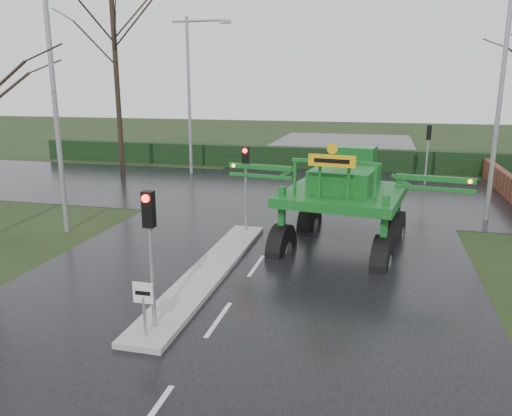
% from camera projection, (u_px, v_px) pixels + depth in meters
% --- Properties ---
extents(ground, '(140.00, 140.00, 0.00)m').
position_uv_depth(ground, '(219.00, 320.00, 12.79)').
color(ground, black).
rests_on(ground, ground).
extents(road_main, '(14.00, 80.00, 0.02)m').
position_uv_depth(road_main, '(289.00, 220.00, 22.20)').
color(road_main, black).
rests_on(road_main, ground).
extents(road_cross, '(80.00, 12.00, 0.02)m').
position_uv_depth(road_cross, '(308.00, 192.00, 27.85)').
color(road_cross, black).
rests_on(road_cross, ground).
extents(median_island, '(1.20, 10.00, 0.16)m').
position_uv_depth(median_island, '(209.00, 271.00, 15.90)').
color(median_island, gray).
rests_on(median_island, ground).
extents(hedge_row, '(44.00, 0.90, 1.50)m').
position_uv_depth(hedge_row, '(325.00, 159.00, 35.20)').
color(hedge_row, black).
rests_on(hedge_row, ground).
extents(keep_left_sign, '(0.50, 0.07, 1.35)m').
position_uv_depth(keep_left_sign, '(144.00, 301.00, 11.43)').
color(keep_left_sign, gray).
rests_on(keep_left_sign, ground).
extents(traffic_signal_near, '(0.26, 0.33, 3.52)m').
position_uv_depth(traffic_signal_near, '(150.00, 231.00, 11.52)').
color(traffic_signal_near, gray).
rests_on(traffic_signal_near, ground).
extents(traffic_signal_mid, '(0.26, 0.33, 3.52)m').
position_uv_depth(traffic_signal_mid, '(246.00, 170.00, 19.52)').
color(traffic_signal_mid, gray).
rests_on(traffic_signal_mid, ground).
extents(traffic_signal_far, '(0.26, 0.33, 3.52)m').
position_uv_depth(traffic_signal_far, '(428.00, 141.00, 29.47)').
color(traffic_signal_far, gray).
rests_on(traffic_signal_far, ground).
extents(street_light_left_near, '(3.85, 0.30, 10.00)m').
position_uv_depth(street_light_left_near, '(60.00, 81.00, 18.91)').
color(street_light_left_near, gray).
rests_on(street_light_left_near, ground).
extents(street_light_right, '(3.85, 0.30, 10.00)m').
position_uv_depth(street_light_right, '(494.00, 81.00, 20.71)').
color(street_light_right, gray).
rests_on(street_light_right, ground).
extents(street_light_left_far, '(3.85, 0.30, 10.00)m').
position_uv_depth(street_light_left_far, '(193.00, 82.00, 32.09)').
color(street_light_left_far, gray).
rests_on(street_light_left_far, ground).
extents(tree_left_far, '(7.70, 7.70, 13.26)m').
position_uv_depth(tree_left_far, '(116.00, 63.00, 30.94)').
color(tree_left_far, black).
rests_on(tree_left_far, ground).
extents(crop_sprayer, '(8.87, 6.11, 5.00)m').
position_uv_depth(crop_sprayer, '(284.00, 186.00, 17.69)').
color(crop_sprayer, black).
rests_on(crop_sprayer, ground).
extents(white_sedan, '(3.81, 1.43, 1.24)m').
position_uv_depth(white_sedan, '(345.00, 194.00, 27.37)').
color(white_sedan, white).
rests_on(white_sedan, ground).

